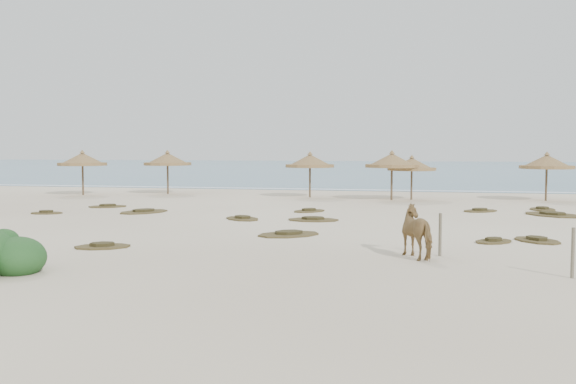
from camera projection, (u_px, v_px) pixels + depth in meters
name	position (u px, v px, depth m)	size (l,w,h in m)	color
ground	(280.00, 240.00, 21.85)	(160.00, 160.00, 0.00)	beige
ocean	(392.00, 168.00, 95.01)	(200.00, 100.00, 0.01)	#2D6A88
foam_line	(358.00, 190.00, 47.21)	(70.00, 0.60, 0.01)	white
palapa_0	(82.00, 160.00, 42.12)	(3.21, 3.21, 2.99)	brown
palapa_1	(168.00, 160.00, 43.11)	(3.42, 3.42, 2.97)	brown
palapa_2	(310.00, 162.00, 40.21)	(3.44, 3.44, 2.90)	brown
palapa_3	(412.00, 165.00, 38.34)	(3.35, 3.35, 2.70)	brown
palapa_4	(392.00, 161.00, 38.01)	(4.19, 4.19, 2.99)	brown
palapa_5	(547.00, 163.00, 37.57)	(3.34, 3.34, 2.90)	brown
horse	(420.00, 231.00, 18.24)	(0.81, 1.79, 1.51)	#9C7A47
fence_post_near	(440.00, 235.00, 18.55)	(0.09, 0.09, 1.25)	#726855
fence_post_far	(573.00, 253.00, 15.40)	(0.09, 0.09, 1.23)	#726855
scrub_1	(144.00, 211.00, 31.00)	(2.69, 3.09, 0.16)	brown
scrub_2	(242.00, 218.00, 28.01)	(2.24, 2.29, 0.16)	brown
scrub_3	(313.00, 219.00, 27.58)	(2.30, 1.57, 0.16)	brown
scrub_4	(537.00, 240.00, 21.45)	(1.96, 2.18, 0.16)	brown
scrub_5	(553.00, 214.00, 29.61)	(3.30, 3.38, 0.16)	brown
scrub_6	(108.00, 206.00, 33.75)	(2.35, 2.10, 0.16)	brown
scrub_7	(480.00, 210.00, 31.43)	(2.24, 2.13, 0.16)	brown
scrub_8	(46.00, 213.00, 30.43)	(1.66, 1.23, 0.16)	brown
scrub_9	(289.00, 234.00, 22.94)	(2.79, 2.67, 0.16)	brown
scrub_10	(542.00, 209.00, 32.23)	(1.30, 1.93, 0.16)	brown
scrub_11	(102.00, 246.00, 20.13)	(2.05, 1.75, 0.16)	brown
scrub_12	(494.00, 241.00, 21.23)	(1.69, 1.72, 0.16)	brown
scrub_13	(309.00, 211.00, 31.38)	(2.00, 2.15, 0.16)	brown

